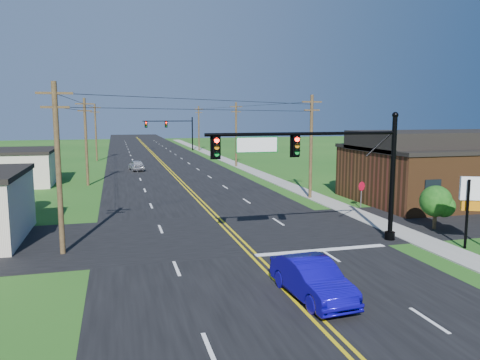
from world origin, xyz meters
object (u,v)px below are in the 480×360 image
object	(u,v)px
signal_mast_main	(322,162)
blue_car	(312,280)
signal_mast_far	(171,128)
stop_sign	(362,189)

from	to	relation	value
signal_mast_main	blue_car	world-z (taller)	signal_mast_main
signal_mast_main	blue_car	xyz separation A→B (m)	(-3.55, -7.00, -3.96)
signal_mast_far	stop_sign	size ratio (longest dim) A/B	5.17
blue_car	stop_sign	bearing A→B (deg)	50.38
signal_mast_main	signal_mast_far	distance (m)	72.00
signal_mast_far	stop_sign	bearing A→B (deg)	-83.19
blue_car	stop_sign	distance (m)	19.52
signal_mast_main	signal_mast_far	world-z (taller)	same
signal_mast_main	signal_mast_far	xyz separation A→B (m)	(0.10, 72.00, -0.20)
blue_car	stop_sign	size ratio (longest dim) A/B	2.26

